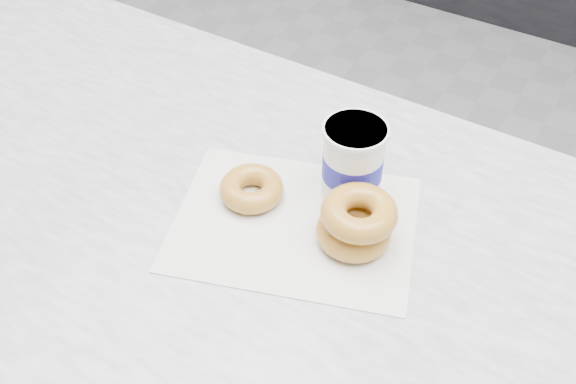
% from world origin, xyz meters
% --- Properties ---
extents(ground, '(5.00, 5.00, 0.00)m').
position_xyz_m(ground, '(0.00, 0.00, 0.00)').
color(ground, '#939396').
rests_on(ground, ground).
extents(wax_paper, '(0.41, 0.36, 0.00)m').
position_xyz_m(wax_paper, '(-0.13, -0.58, 0.90)').
color(wax_paper, silver).
rests_on(wax_paper, counter).
extents(donut_single, '(0.11, 0.11, 0.03)m').
position_xyz_m(donut_single, '(-0.21, -0.57, 0.92)').
color(donut_single, gold).
rests_on(donut_single, wax_paper).
extents(donut_stack, '(0.12, 0.12, 0.07)m').
position_xyz_m(donut_stack, '(-0.05, -0.56, 0.94)').
color(donut_stack, gold).
rests_on(donut_stack, wax_paper).
extents(coffee_cup, '(0.10, 0.10, 0.12)m').
position_xyz_m(coffee_cup, '(-0.10, -0.48, 0.96)').
color(coffee_cup, white).
rests_on(coffee_cup, counter).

